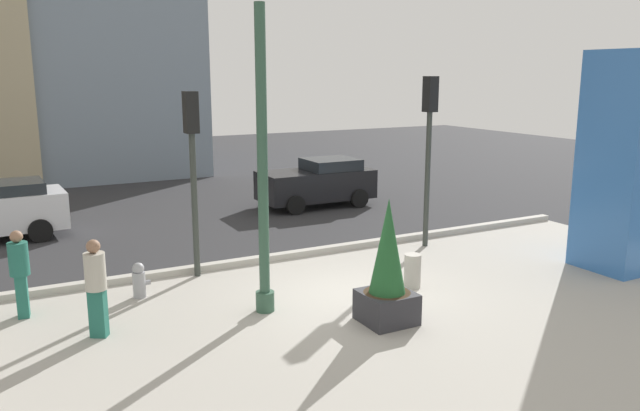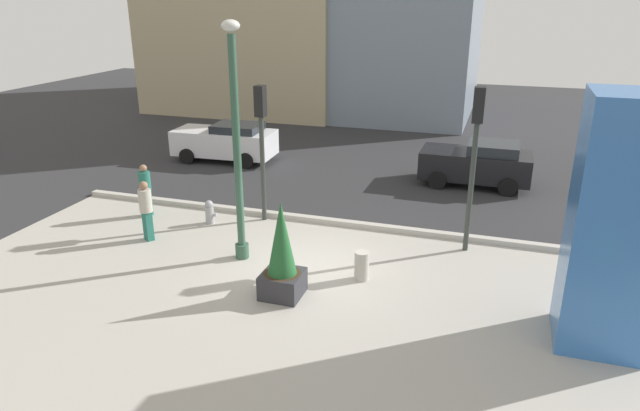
{
  "view_description": "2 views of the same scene",
  "coord_description": "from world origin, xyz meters",
  "px_view_note": "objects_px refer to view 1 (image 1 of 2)",
  "views": [
    {
      "loc": [
        -6.35,
        -10.58,
        4.53
      ],
      "look_at": [
        -0.19,
        1.02,
        1.76
      ],
      "focal_mm": 35.26,
      "sensor_mm": 36.0,
      "label": 1
    },
    {
      "loc": [
        4.37,
        -12.49,
        6.68
      ],
      "look_at": [
        0.01,
        0.97,
        1.4
      ],
      "focal_mm": 32.22,
      "sensor_mm": 36.0,
      "label": 2
    }
  ],
  "objects_px": {
    "fire_hydrant": "(139,281)",
    "traffic_light_corner": "(192,153)",
    "lamp_post": "(262,160)",
    "pedestrian_on_sidewalk": "(96,283)",
    "traffic_light_far_side": "(429,134)",
    "potted_plant_mid_plaza": "(387,270)",
    "pedestrian_by_curb": "(20,270)",
    "art_pillar_blue": "(626,162)",
    "concrete_bollard": "(412,271)",
    "car_far_lane": "(318,182)"
  },
  "relations": [
    {
      "from": "fire_hydrant",
      "to": "traffic_light_corner",
      "type": "xyz_separation_m",
      "value": [
        1.47,
        0.81,
        2.44
      ]
    },
    {
      "from": "lamp_post",
      "to": "pedestrian_on_sidewalk",
      "type": "relative_size",
      "value": 3.45
    },
    {
      "from": "traffic_light_corner",
      "to": "traffic_light_far_side",
      "type": "xyz_separation_m",
      "value": [
        6.15,
        -0.38,
        0.19
      ]
    },
    {
      "from": "potted_plant_mid_plaza",
      "to": "pedestrian_by_curb",
      "type": "xyz_separation_m",
      "value": [
        -5.93,
        3.43,
        -0.06
      ]
    },
    {
      "from": "potted_plant_mid_plaza",
      "to": "pedestrian_by_curb",
      "type": "relative_size",
      "value": 1.39
    },
    {
      "from": "pedestrian_by_curb",
      "to": "traffic_light_corner",
      "type": "bearing_deg",
      "value": 13.11
    },
    {
      "from": "lamp_post",
      "to": "fire_hydrant",
      "type": "height_order",
      "value": "lamp_post"
    },
    {
      "from": "art_pillar_blue",
      "to": "potted_plant_mid_plaza",
      "type": "relative_size",
      "value": 2.15
    },
    {
      "from": "fire_hydrant",
      "to": "traffic_light_far_side",
      "type": "relative_size",
      "value": 0.17
    },
    {
      "from": "art_pillar_blue",
      "to": "pedestrian_by_curb",
      "type": "xyz_separation_m",
      "value": [
        -12.64,
        3.21,
        -1.58
      ]
    },
    {
      "from": "art_pillar_blue",
      "to": "potted_plant_mid_plaza",
      "type": "distance_m",
      "value": 6.88
    },
    {
      "from": "art_pillar_blue",
      "to": "fire_hydrant",
      "type": "relative_size",
      "value": 6.74
    },
    {
      "from": "lamp_post",
      "to": "fire_hydrant",
      "type": "bearing_deg",
      "value": 136.07
    },
    {
      "from": "potted_plant_mid_plaza",
      "to": "concrete_bollard",
      "type": "relative_size",
      "value": 3.13
    },
    {
      "from": "lamp_post",
      "to": "potted_plant_mid_plaza",
      "type": "height_order",
      "value": "lamp_post"
    },
    {
      "from": "fire_hydrant",
      "to": "concrete_bollard",
      "type": "xyz_separation_m",
      "value": [
        5.32,
        -2.14,
        0.01
      ]
    },
    {
      "from": "lamp_post",
      "to": "pedestrian_by_curb",
      "type": "relative_size",
      "value": 3.59
    },
    {
      "from": "traffic_light_corner",
      "to": "lamp_post",
      "type": "bearing_deg",
      "value": -79.25
    },
    {
      "from": "art_pillar_blue",
      "to": "potted_plant_mid_plaza",
      "type": "bearing_deg",
      "value": -178.07
    },
    {
      "from": "potted_plant_mid_plaza",
      "to": "concrete_bollard",
      "type": "bearing_deg",
      "value": 40.52
    },
    {
      "from": "fire_hydrant",
      "to": "traffic_light_far_side",
      "type": "distance_m",
      "value": 8.07
    },
    {
      "from": "traffic_light_corner",
      "to": "car_far_lane",
      "type": "xyz_separation_m",
      "value": [
        6.04,
        5.58,
        -1.99
      ]
    },
    {
      "from": "traffic_light_corner",
      "to": "pedestrian_by_curb",
      "type": "height_order",
      "value": "traffic_light_corner"
    },
    {
      "from": "potted_plant_mid_plaza",
      "to": "fire_hydrant",
      "type": "bearing_deg",
      "value": 137.21
    },
    {
      "from": "lamp_post",
      "to": "car_far_lane",
      "type": "distance_m",
      "value": 10.19
    },
    {
      "from": "potted_plant_mid_plaza",
      "to": "fire_hydrant",
      "type": "relative_size",
      "value": 3.13
    },
    {
      "from": "pedestrian_by_curb",
      "to": "pedestrian_on_sidewalk",
      "type": "height_order",
      "value": "pedestrian_on_sidewalk"
    },
    {
      "from": "pedestrian_by_curb",
      "to": "potted_plant_mid_plaza",
      "type": "bearing_deg",
      "value": -30.07
    },
    {
      "from": "potted_plant_mid_plaza",
      "to": "fire_hydrant",
      "type": "xyz_separation_m",
      "value": [
        -3.75,
        3.48,
        -0.64
      ]
    },
    {
      "from": "traffic_light_corner",
      "to": "pedestrian_by_curb",
      "type": "distance_m",
      "value": 4.18
    },
    {
      "from": "lamp_post",
      "to": "pedestrian_by_curb",
      "type": "xyz_separation_m",
      "value": [
        -4.16,
        1.87,
        -2.02
      ]
    },
    {
      "from": "lamp_post",
      "to": "potted_plant_mid_plaza",
      "type": "relative_size",
      "value": 2.59
    },
    {
      "from": "traffic_light_far_side",
      "to": "pedestrian_on_sidewalk",
      "type": "relative_size",
      "value": 2.53
    },
    {
      "from": "fire_hydrant",
      "to": "pedestrian_on_sidewalk",
      "type": "bearing_deg",
      "value": -122.45
    },
    {
      "from": "lamp_post",
      "to": "car_far_lane",
      "type": "bearing_deg",
      "value": 56.34
    },
    {
      "from": "potted_plant_mid_plaza",
      "to": "car_far_lane",
      "type": "relative_size",
      "value": 0.6
    },
    {
      "from": "concrete_bollard",
      "to": "traffic_light_corner",
      "type": "distance_m",
      "value": 5.43
    },
    {
      "from": "concrete_bollard",
      "to": "traffic_light_far_side",
      "type": "height_order",
      "value": "traffic_light_far_side"
    },
    {
      "from": "traffic_light_corner",
      "to": "traffic_light_far_side",
      "type": "bearing_deg",
      "value": -3.52
    },
    {
      "from": "pedestrian_on_sidewalk",
      "to": "pedestrian_by_curb",
      "type": "bearing_deg",
      "value": 124.54
    },
    {
      "from": "concrete_bollard",
      "to": "pedestrian_by_curb",
      "type": "relative_size",
      "value": 0.44
    },
    {
      "from": "fire_hydrant",
      "to": "potted_plant_mid_plaza",
      "type": "bearing_deg",
      "value": -42.79
    },
    {
      "from": "art_pillar_blue",
      "to": "car_far_lane",
      "type": "height_order",
      "value": "art_pillar_blue"
    },
    {
      "from": "lamp_post",
      "to": "concrete_bollard",
      "type": "relative_size",
      "value": 8.12
    },
    {
      "from": "art_pillar_blue",
      "to": "pedestrian_on_sidewalk",
      "type": "height_order",
      "value": "art_pillar_blue"
    },
    {
      "from": "lamp_post",
      "to": "traffic_light_far_side",
      "type": "relative_size",
      "value": 1.36
    },
    {
      "from": "fire_hydrant",
      "to": "lamp_post",
      "type": "bearing_deg",
      "value": -43.93
    },
    {
      "from": "art_pillar_blue",
      "to": "concrete_bollard",
      "type": "relative_size",
      "value": 6.74
    },
    {
      "from": "fire_hydrant",
      "to": "pedestrian_on_sidewalk",
      "type": "distance_m",
      "value": 2.07
    },
    {
      "from": "fire_hydrant",
      "to": "car_far_lane",
      "type": "height_order",
      "value": "car_far_lane"
    }
  ]
}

